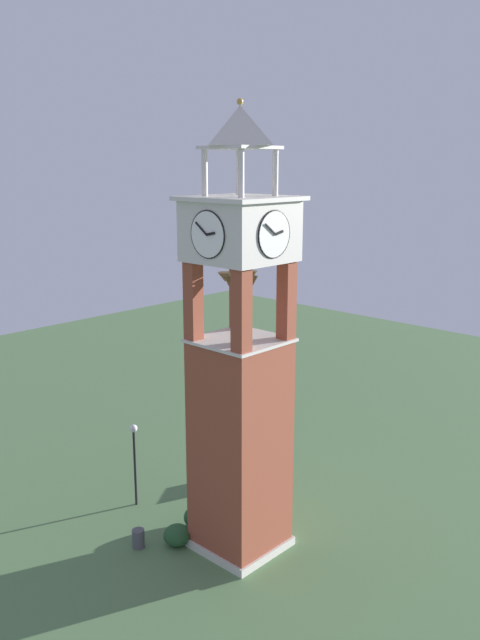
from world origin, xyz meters
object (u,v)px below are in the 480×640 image
Objects in this scene: park_bench at (250,469)px; lamp_post at (134,450)px; clock_tower at (240,381)px; trash_bin at (138,539)px.

park_bench is 0.40× the size of lamp_post.
lamp_post is at bearing 8.58° from clock_tower.
lamp_post is 4.31m from trash_bin.
lamp_post is at bearing -36.48° from trash_bin.
trash_bin is (2.98, 3.03, -6.86)m from clock_tower.
clock_tower reaches higher than park_bench.
park_bench is 1.98× the size of trash_bin.
clock_tower is at bearing -171.42° from lamp_post.
lamp_post is at bearing 69.67° from park_bench.
trash_bin is (-2.90, 2.14, -2.36)m from lamp_post.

